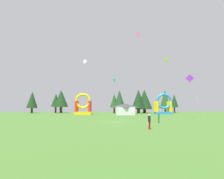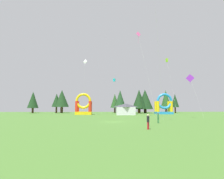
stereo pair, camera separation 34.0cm
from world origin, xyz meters
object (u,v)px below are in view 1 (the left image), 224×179
(inflatable_blue_arch, at_px, (163,106))
(kite_pink_diamond, at_px, (138,35))
(person_far_side, at_px, (149,120))
(person_midfield, at_px, (149,119))
(kite_white_diamond, at_px, (84,62))
(inflatable_red_slide, at_px, (83,107))
(kite_purple_diamond, at_px, (190,79))
(festival_tent, at_px, (125,109))
(kite_cyan_box, at_px, (114,80))
(kite_lime_box, at_px, (166,60))
(person_left_edge, at_px, (159,117))

(inflatable_blue_arch, bearing_deg, kite_pink_diamond, -122.64)
(person_far_side, xyz_separation_m, person_midfield, (0.91, 4.29, -0.16))
(kite_white_diamond, relative_size, inflatable_red_slide, 2.41)
(kite_pink_diamond, distance_m, kite_purple_diamond, 16.90)
(kite_purple_diamond, distance_m, festival_tent, 23.47)
(person_midfield, relative_size, festival_tent, 0.27)
(kite_white_diamond, height_order, kite_pink_diamond, kite_pink_diamond)
(kite_cyan_box, bearing_deg, inflatable_red_slide, 153.13)
(kite_lime_box, distance_m, inflatable_blue_arch, 15.82)
(kite_pink_diamond, xyz_separation_m, kite_cyan_box, (-5.61, 11.06, -10.17))
(kite_purple_diamond, distance_m, person_left_edge, 18.22)
(inflatable_blue_arch, bearing_deg, person_left_edge, -108.48)
(festival_tent, bearing_deg, person_midfield, -91.03)
(kite_purple_diamond, xyz_separation_m, inflatable_blue_arch, (0.92, 23.47, -6.34))
(person_left_edge, height_order, festival_tent, festival_tent)
(kite_purple_diamond, xyz_separation_m, person_far_side, (-14.58, -20.69, -8.00))
(kite_pink_diamond, relative_size, person_left_edge, 12.78)
(kite_pink_diamond, bearing_deg, kite_cyan_box, 116.91)
(kite_purple_diamond, bearing_deg, kite_white_diamond, 149.47)
(inflatable_red_slide, bearing_deg, kite_cyan_box, -26.87)
(inflatable_red_slide, distance_m, festival_tent, 13.75)
(kite_lime_box, distance_m, kite_pink_diamond, 18.06)
(kite_pink_diamond, distance_m, person_left_edge, 25.99)
(person_far_side, distance_m, inflatable_blue_arch, 46.83)
(kite_white_diamond, height_order, inflatable_red_slide, kite_white_diamond)
(kite_cyan_box, distance_m, inflatable_blue_arch, 20.92)
(kite_cyan_box, bearing_deg, kite_purple_diamond, -43.06)
(kite_lime_box, height_order, kite_cyan_box, kite_lime_box)
(kite_white_diamond, height_order, kite_purple_diamond, kite_white_diamond)
(inflatable_red_slide, relative_size, festival_tent, 1.20)
(kite_pink_diamond, bearing_deg, kite_purple_diamond, -22.47)
(kite_cyan_box, xyz_separation_m, festival_tent, (3.72, 2.42, -8.95))
(person_midfield, xyz_separation_m, inflatable_blue_arch, (14.59, 39.87, 1.82))
(inflatable_red_slide, bearing_deg, person_midfield, -70.83)
(kite_purple_diamond, relative_size, inflatable_red_slide, 1.41)
(person_midfield, bearing_deg, festival_tent, 150.10)
(kite_lime_box, distance_m, person_far_side, 44.68)
(person_left_edge, bearing_deg, person_midfield, 110.83)
(kite_white_diamond, height_order, person_midfield, kite_white_diamond)
(person_far_side, bearing_deg, festival_tent, 50.73)
(kite_lime_box, distance_m, kite_cyan_box, 18.73)
(person_far_side, xyz_separation_m, inflatable_red_slide, (-11.96, 41.31, 1.50))
(kite_lime_box, relative_size, kite_pink_diamond, 0.84)
(kite_white_diamond, distance_m, kite_pink_diamond, 18.66)
(kite_lime_box, bearing_deg, person_far_side, -111.31)
(kite_lime_box, relative_size, kite_white_diamond, 1.08)
(kite_cyan_box, relative_size, person_midfield, 7.10)
(kite_pink_diamond, xyz_separation_m, person_far_side, (-3.42, -25.30, -19.82))
(inflatable_red_slide, bearing_deg, kite_purple_diamond, -37.85)
(kite_pink_diamond, relative_size, person_midfield, 13.70)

